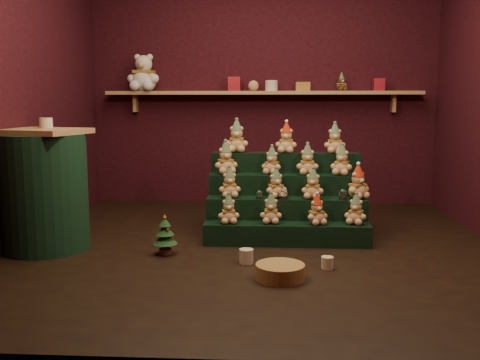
# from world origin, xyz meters

# --- Properties ---
(ground) EXTENTS (4.00, 4.00, 0.00)m
(ground) POSITION_xyz_m (0.00, 0.00, 0.00)
(ground) COLOR black
(ground) RESTS_ON ground
(back_wall) EXTENTS (4.00, 0.10, 2.80)m
(back_wall) POSITION_xyz_m (0.00, 2.05, 1.40)
(back_wall) COLOR black
(back_wall) RESTS_ON ground
(front_wall) EXTENTS (4.00, 0.10, 2.80)m
(front_wall) POSITION_xyz_m (0.00, -2.05, 1.40)
(front_wall) COLOR black
(front_wall) RESTS_ON ground
(left_wall) EXTENTS (0.10, 4.00, 2.80)m
(left_wall) POSITION_xyz_m (-2.05, 0.00, 1.40)
(left_wall) COLOR black
(left_wall) RESTS_ON ground
(back_shelf) EXTENTS (3.60, 0.26, 0.24)m
(back_shelf) POSITION_xyz_m (0.00, 1.87, 1.29)
(back_shelf) COLOR #A67C53
(back_shelf) RESTS_ON ground
(riser_tier_front) EXTENTS (1.40, 0.22, 0.18)m
(riser_tier_front) POSITION_xyz_m (0.24, 0.07, 0.09)
(riser_tier_front) COLOR black
(riser_tier_front) RESTS_ON ground
(riser_tier_midfront) EXTENTS (1.40, 0.22, 0.36)m
(riser_tier_midfront) POSITION_xyz_m (0.24, 0.29, 0.18)
(riser_tier_midfront) COLOR black
(riser_tier_midfront) RESTS_ON ground
(riser_tier_midback) EXTENTS (1.40, 0.22, 0.54)m
(riser_tier_midback) POSITION_xyz_m (0.24, 0.51, 0.27)
(riser_tier_midback) COLOR black
(riser_tier_midback) RESTS_ON ground
(riser_tier_back) EXTENTS (1.40, 0.22, 0.72)m
(riser_tier_back) POSITION_xyz_m (0.24, 0.73, 0.36)
(riser_tier_back) COLOR black
(riser_tier_back) RESTS_ON ground
(teddy_0) EXTENTS (0.21, 0.19, 0.25)m
(teddy_0) POSITION_xyz_m (-0.25, 0.06, 0.31)
(teddy_0) COLOR tan
(teddy_0) RESTS_ON riser_tier_front
(teddy_1) EXTENTS (0.19, 0.17, 0.26)m
(teddy_1) POSITION_xyz_m (0.10, 0.09, 0.31)
(teddy_1) COLOR tan
(teddy_1) RESTS_ON riser_tier_front
(teddy_2) EXTENTS (0.23, 0.22, 0.25)m
(teddy_2) POSITION_xyz_m (0.49, 0.06, 0.31)
(teddy_2) COLOR tan
(teddy_2) RESTS_ON riser_tier_front
(teddy_3) EXTENTS (0.24, 0.23, 0.26)m
(teddy_3) POSITION_xyz_m (0.82, 0.09, 0.31)
(teddy_3) COLOR tan
(teddy_3) RESTS_ON riser_tier_front
(teddy_4) EXTENTS (0.22, 0.20, 0.27)m
(teddy_4) POSITION_xyz_m (-0.26, 0.31, 0.49)
(teddy_4) COLOR tan
(teddy_4) RESTS_ON riser_tier_midfront
(teddy_5) EXTENTS (0.23, 0.22, 0.26)m
(teddy_5) POSITION_xyz_m (0.15, 0.30, 0.49)
(teddy_5) COLOR tan
(teddy_5) RESTS_ON riser_tier_midfront
(teddy_6) EXTENTS (0.23, 0.21, 0.27)m
(teddy_6) POSITION_xyz_m (0.47, 0.28, 0.49)
(teddy_6) COLOR tan
(teddy_6) RESTS_ON riser_tier_midfront
(teddy_7) EXTENTS (0.28, 0.27, 0.29)m
(teddy_7) POSITION_xyz_m (0.86, 0.30, 0.51)
(teddy_7) COLOR tan
(teddy_7) RESTS_ON riser_tier_midfront
(teddy_8) EXTENTS (0.27, 0.26, 0.30)m
(teddy_8) POSITION_xyz_m (-0.32, 0.53, 0.69)
(teddy_8) COLOR tan
(teddy_8) RESTS_ON riser_tier_midback
(teddy_9) EXTENTS (0.23, 0.22, 0.26)m
(teddy_9) POSITION_xyz_m (0.11, 0.52, 0.67)
(teddy_9) COLOR tan
(teddy_9) RESTS_ON riser_tier_midback
(teddy_10) EXTENTS (0.21, 0.19, 0.28)m
(teddy_10) POSITION_xyz_m (0.43, 0.51, 0.68)
(teddy_10) COLOR tan
(teddy_10) RESTS_ON riser_tier_midback
(teddy_11) EXTENTS (0.25, 0.24, 0.28)m
(teddy_11) POSITION_xyz_m (0.74, 0.51, 0.68)
(teddy_11) COLOR tan
(teddy_11) RESTS_ON riser_tier_midback
(teddy_12) EXTENTS (0.23, 0.21, 0.31)m
(teddy_12) POSITION_xyz_m (-0.23, 0.75, 0.87)
(teddy_12) COLOR tan
(teddy_12) RESTS_ON riser_tier_back
(teddy_13) EXTENTS (0.23, 0.21, 0.28)m
(teddy_13) POSITION_xyz_m (0.24, 0.72, 0.86)
(teddy_13) COLOR tan
(teddy_13) RESTS_ON riser_tier_back
(teddy_14) EXTENTS (0.21, 0.19, 0.28)m
(teddy_14) POSITION_xyz_m (0.70, 0.72, 0.86)
(teddy_14) COLOR tan
(teddy_14) RESTS_ON riser_tier_back
(snow_globe_a) EXTENTS (0.06, 0.06, 0.08)m
(snow_globe_a) POSITION_xyz_m (0.00, 0.23, 0.40)
(snow_globe_a) COLOR black
(snow_globe_a) RESTS_ON riser_tier_midfront
(snow_globe_b) EXTENTS (0.07, 0.07, 0.09)m
(snow_globe_b) POSITION_xyz_m (0.21, 0.23, 0.41)
(snow_globe_b) COLOR black
(snow_globe_b) RESTS_ON riser_tier_midfront
(snow_globe_c) EXTENTS (0.07, 0.07, 0.09)m
(snow_globe_c) POSITION_xyz_m (0.72, 0.23, 0.41)
(snow_globe_c) COLOR black
(snow_globe_c) RESTS_ON riser_tier_midfront
(side_table) EXTENTS (0.76, 0.69, 0.99)m
(side_table) POSITION_xyz_m (-1.73, -0.18, 0.49)
(side_table) COLOR #A67C53
(side_table) RESTS_ON ground
(table_ornament) EXTENTS (0.11, 0.11, 0.08)m
(table_ornament) POSITION_xyz_m (-1.73, -0.08, 1.03)
(table_ornament) COLOR beige
(table_ornament) RESTS_ON side_table
(mini_christmas_tree) EXTENTS (0.19, 0.19, 0.33)m
(mini_christmas_tree) POSITION_xyz_m (-0.73, -0.28, 0.16)
(mini_christmas_tree) COLOR #4B2E1A
(mini_christmas_tree) RESTS_ON ground
(mug_left) EXTENTS (0.11, 0.11, 0.11)m
(mug_left) POSITION_xyz_m (-0.08, -0.48, 0.05)
(mug_left) COLOR beige
(mug_left) RESTS_ON ground
(mug_right) EXTENTS (0.09, 0.09, 0.09)m
(mug_right) POSITION_xyz_m (0.51, -0.58, 0.04)
(mug_right) COLOR beige
(mug_right) RESTS_ON ground
(wicker_basket) EXTENTS (0.38, 0.38, 0.11)m
(wicker_basket) POSITION_xyz_m (0.17, -0.83, 0.05)
(wicker_basket) COLOR olive
(wicker_basket) RESTS_ON ground
(white_bear) EXTENTS (0.41, 0.37, 0.53)m
(white_bear) POSITION_xyz_m (-1.37, 1.84, 1.58)
(white_bear) COLOR white
(white_bear) RESTS_ON back_shelf
(brown_bear) EXTENTS (0.18, 0.17, 0.20)m
(brown_bear) POSITION_xyz_m (0.89, 1.84, 1.42)
(brown_bear) COLOR #4B3119
(brown_bear) RESTS_ON back_shelf
(gift_tin_red_a) EXTENTS (0.14, 0.14, 0.16)m
(gift_tin_red_a) POSITION_xyz_m (-0.32, 1.85, 1.40)
(gift_tin_red_a) COLOR maroon
(gift_tin_red_a) RESTS_ON back_shelf
(gift_tin_cream) EXTENTS (0.14, 0.14, 0.12)m
(gift_tin_cream) POSITION_xyz_m (0.10, 1.85, 1.38)
(gift_tin_cream) COLOR beige
(gift_tin_cream) RESTS_ON back_shelf
(gift_tin_red_b) EXTENTS (0.12, 0.12, 0.14)m
(gift_tin_red_b) POSITION_xyz_m (1.31, 1.85, 1.39)
(gift_tin_red_b) COLOR maroon
(gift_tin_red_b) RESTS_ON back_shelf
(shelf_plush_ball) EXTENTS (0.12, 0.12, 0.12)m
(shelf_plush_ball) POSITION_xyz_m (-0.11, 1.85, 1.38)
(shelf_plush_ball) COLOR tan
(shelf_plush_ball) RESTS_ON back_shelf
(scarf_gift_box) EXTENTS (0.16, 0.10, 0.10)m
(scarf_gift_box) POSITION_xyz_m (0.46, 1.85, 1.37)
(scarf_gift_box) COLOR orange
(scarf_gift_box) RESTS_ON back_shelf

